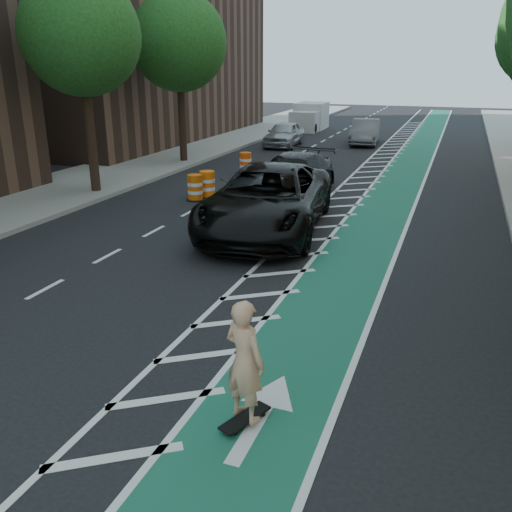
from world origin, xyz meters
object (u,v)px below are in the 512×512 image
at_px(suv_far, 291,177).
at_px(barrel_a, 195,188).
at_px(suv_near, 267,199).
at_px(skateboarder, 245,361).

height_order(suv_far, barrel_a, suv_far).
xyz_separation_m(suv_near, barrel_a, (-3.80, 2.71, -0.52)).
distance_m(skateboarder, suv_near, 9.52).
height_order(suv_near, barrel_a, suv_near).
xyz_separation_m(suv_far, barrel_a, (-3.24, -1.65, -0.35)).
relative_size(skateboarder, barrel_a, 1.89).
bearing_deg(barrel_a, suv_near, -35.47).
distance_m(skateboarder, barrel_a, 13.55).
xyz_separation_m(skateboarder, suv_far, (-3.41, 13.43, -0.22)).
distance_m(suv_far, barrel_a, 3.65).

